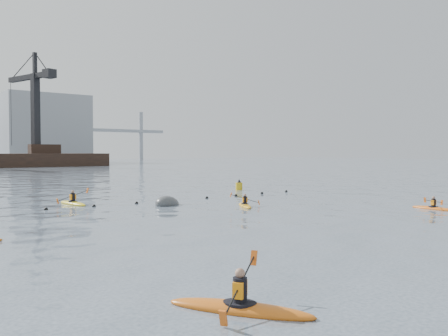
{
  "coord_description": "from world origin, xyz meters",
  "views": [
    {
      "loc": [
        -14.17,
        -6.93,
        3.58
      ],
      "look_at": [
        -0.46,
        10.65,
        2.8
      ],
      "focal_mm": 38.0,
      "sensor_mm": 36.0,
      "label": 1
    }
  ],
  "objects_px": {
    "kayaker_3": "(245,205)",
    "kayaker_4": "(433,208)",
    "mooring_buoy": "(167,205)",
    "kayaker_0": "(240,307)",
    "kayaker_5": "(73,203)",
    "nav_buoy": "(239,186)"
  },
  "relations": [
    {
      "from": "kayaker_5",
      "to": "kayaker_4",
      "type": "bearing_deg",
      "value": -50.84
    },
    {
      "from": "kayaker_3",
      "to": "nav_buoy",
      "type": "bearing_deg",
      "value": 80.6
    },
    {
      "from": "kayaker_3",
      "to": "kayaker_4",
      "type": "height_order",
      "value": "kayaker_3"
    },
    {
      "from": "kayaker_5",
      "to": "mooring_buoy",
      "type": "distance_m",
      "value": 6.48
    },
    {
      "from": "mooring_buoy",
      "to": "nav_buoy",
      "type": "relative_size",
      "value": 2.08
    },
    {
      "from": "kayaker_3",
      "to": "kayaker_5",
      "type": "xyz_separation_m",
      "value": [
        -8.42,
        8.11,
        0.01
      ]
    },
    {
      "from": "mooring_buoy",
      "to": "kayaker_0",
      "type": "bearing_deg",
      "value": -116.86
    },
    {
      "from": "kayaker_3",
      "to": "kayaker_5",
      "type": "height_order",
      "value": "kayaker_5"
    },
    {
      "from": "kayaker_3",
      "to": "nav_buoy",
      "type": "relative_size",
      "value": 2.46
    },
    {
      "from": "mooring_buoy",
      "to": "kayaker_3",
      "type": "bearing_deg",
      "value": -47.52
    },
    {
      "from": "kayaker_5",
      "to": "mooring_buoy",
      "type": "relative_size",
      "value": 1.43
    },
    {
      "from": "kayaker_4",
      "to": "kayaker_5",
      "type": "height_order",
      "value": "kayaker_5"
    },
    {
      "from": "kayaker_4",
      "to": "mooring_buoy",
      "type": "xyz_separation_m",
      "value": [
        -11.69,
        12.26,
        -0.09
      ]
    },
    {
      "from": "mooring_buoy",
      "to": "nav_buoy",
      "type": "height_order",
      "value": "nav_buoy"
    },
    {
      "from": "kayaker_4",
      "to": "kayaker_5",
      "type": "distance_m",
      "value": 23.4
    },
    {
      "from": "kayaker_3",
      "to": "kayaker_5",
      "type": "distance_m",
      "value": 11.69
    },
    {
      "from": "kayaker_3",
      "to": "mooring_buoy",
      "type": "distance_m",
      "value": 5.23
    },
    {
      "from": "nav_buoy",
      "to": "mooring_buoy",
      "type": "bearing_deg",
      "value": -150.76
    },
    {
      "from": "kayaker_3",
      "to": "mooring_buoy",
      "type": "bearing_deg",
      "value": 161.17
    },
    {
      "from": "kayaker_0",
      "to": "nav_buoy",
      "type": "height_order",
      "value": "kayaker_0"
    },
    {
      "from": "kayaker_4",
      "to": "mooring_buoy",
      "type": "distance_m",
      "value": 16.94
    },
    {
      "from": "kayaker_3",
      "to": "kayaker_4",
      "type": "bearing_deg",
      "value": -17.16
    }
  ]
}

